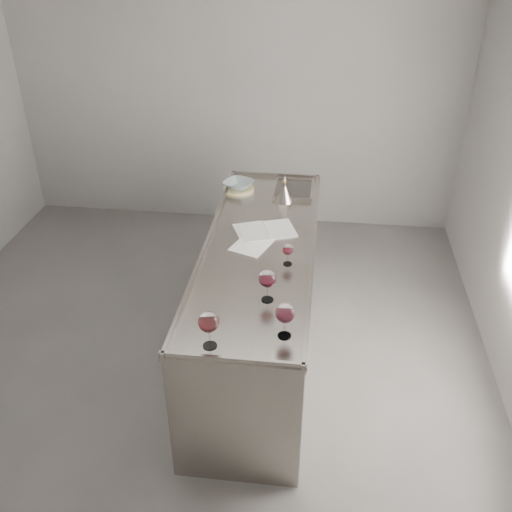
# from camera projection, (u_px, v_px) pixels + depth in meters

# --- Properties ---
(room_shell) EXTENTS (4.54, 5.04, 2.84)m
(room_shell) POSITION_uv_depth(u_px,v_px,m) (173.00, 201.00, 3.49)
(room_shell) COLOR #575452
(room_shell) RESTS_ON ground
(counter) EXTENTS (0.77, 2.42, 0.97)m
(counter) POSITION_uv_depth(u_px,v_px,m) (259.00, 300.00, 4.18)
(counter) COLOR gray
(counter) RESTS_ON ground
(wine_glass_left) EXTENTS (0.11, 0.11, 0.22)m
(wine_glass_left) POSITION_uv_depth(u_px,v_px,m) (209.00, 323.00, 2.95)
(wine_glass_left) COLOR white
(wine_glass_left) RESTS_ON counter
(wine_glass_middle) EXTENTS (0.11, 0.11, 0.21)m
(wine_glass_middle) POSITION_uv_depth(u_px,v_px,m) (268.00, 279.00, 3.31)
(wine_glass_middle) COLOR white
(wine_glass_middle) RESTS_ON counter
(wine_glass_right) EXTENTS (0.11, 0.11, 0.21)m
(wine_glass_right) POSITION_uv_depth(u_px,v_px,m) (285.00, 314.00, 3.03)
(wine_glass_right) COLOR white
(wine_glass_right) RESTS_ON counter
(wine_glass_small) EXTENTS (0.07, 0.07, 0.15)m
(wine_glass_small) POSITION_uv_depth(u_px,v_px,m) (288.00, 250.00, 3.68)
(wine_glass_small) COLOR white
(wine_glass_small) RESTS_ON counter
(notebook) EXTENTS (0.45, 0.38, 0.02)m
(notebook) POSITION_uv_depth(u_px,v_px,m) (267.00, 230.00, 4.11)
(notebook) COLOR silver
(notebook) RESTS_ON counter
(loose_paper_top) EXTENTS (0.33, 0.38, 0.00)m
(loose_paper_top) POSITION_uv_depth(u_px,v_px,m) (252.00, 232.00, 4.09)
(loose_paper_top) COLOR silver
(loose_paper_top) RESTS_ON counter
(loose_paper_under) EXTENTS (0.33, 0.39, 0.00)m
(loose_paper_under) POSITION_uv_depth(u_px,v_px,m) (253.00, 243.00, 3.95)
(loose_paper_under) COLOR white
(loose_paper_under) RESTS_ON counter
(trivet) EXTENTS (0.32, 0.32, 0.02)m
(trivet) POSITION_uv_depth(u_px,v_px,m) (239.00, 189.00, 4.71)
(trivet) COLOR beige
(trivet) RESTS_ON counter
(ceramic_bowl) EXTENTS (0.31, 0.31, 0.06)m
(ceramic_bowl) POSITION_uv_depth(u_px,v_px,m) (239.00, 184.00, 4.69)
(ceramic_bowl) COLOR gray
(ceramic_bowl) RESTS_ON trivet
(wine_funnel) EXTENTS (0.15, 0.15, 0.22)m
(wine_funnel) POSITION_uv_depth(u_px,v_px,m) (284.00, 193.00, 4.50)
(wine_funnel) COLOR gray
(wine_funnel) RESTS_ON counter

